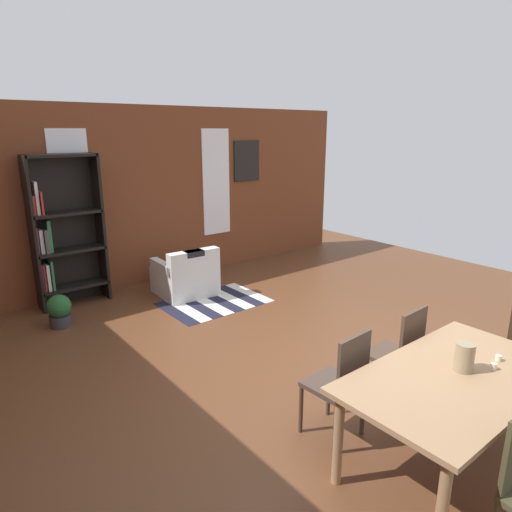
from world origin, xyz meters
name	(u,v)px	position (x,y,z in m)	size (l,w,h in m)	color
ground_plane	(334,376)	(0.00, 0.00, 0.00)	(10.28, 10.28, 0.00)	brown
back_wall_brick	(150,196)	(0.00, 4.01, 1.41)	(8.03, 0.12, 2.81)	brown
window_pane_0	(73,195)	(-1.23, 3.94, 1.55)	(0.55, 0.02, 1.83)	white
window_pane_1	(216,183)	(1.23, 3.94, 1.55)	(0.55, 0.02, 1.83)	white
dining_table	(454,385)	(-0.30, -1.38, 0.67)	(1.77, 0.98, 0.76)	#A07A55
vase_on_table	(464,357)	(-0.20, -1.38, 0.87)	(0.14, 0.14, 0.21)	#998466
tealight_candle_0	(493,366)	(-0.02, -1.51, 0.78)	(0.04, 0.04, 0.05)	silver
tealight_candle_1	(498,358)	(0.14, -1.47, 0.78)	(0.04, 0.04, 0.04)	silver
dining_chair_far_right	(400,352)	(0.10, -0.66, 0.51)	(0.42, 0.42, 0.95)	#48362A
dining_chair_far_left	(341,382)	(-0.69, -0.66, 0.51)	(0.42, 0.42, 0.95)	#44362D
bookshelf_tall	(63,232)	(-1.47, 3.76, 1.06)	(0.96, 0.33, 2.13)	black
armchair_white	(186,277)	(0.05, 3.06, 0.28)	(0.84, 0.84, 0.75)	silver
potted_plant_by_shelf	(59,310)	(-1.82, 3.04, 0.22)	(0.30, 0.30, 0.42)	#333338
striped_rug	(214,302)	(0.19, 2.50, 0.00)	(1.47, 1.02, 0.01)	#1E1E33
framed_picture	(247,161)	(1.90, 3.94, 1.89)	(0.56, 0.03, 0.72)	black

